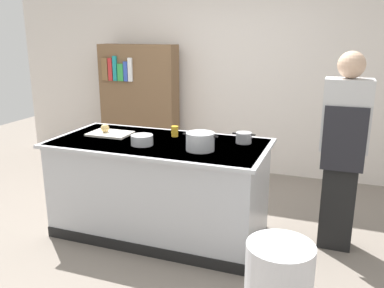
{
  "coord_description": "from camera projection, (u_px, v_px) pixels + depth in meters",
  "views": [
    {
      "loc": [
        1.51,
        -3.24,
        1.87
      ],
      "look_at": [
        0.25,
        0.2,
        0.85
      ],
      "focal_mm": 37.97,
      "sensor_mm": 36.0,
      "label": 1
    }
  ],
  "objects": [
    {
      "name": "trash_bin",
      "position": [
        278.0,
        285.0,
        2.61
      ],
      "size": [
        0.44,
        0.44,
        0.58
      ],
      "primitive_type": "cylinder",
      "color": "silver",
      "rests_on": "ground_plane"
    },
    {
      "name": "bookshelf",
      "position": [
        139.0,
        106.0,
        5.7
      ],
      "size": [
        1.1,
        0.31,
        1.7
      ],
      "color": "brown",
      "rests_on": "ground_plane"
    },
    {
      "name": "juice_cup",
      "position": [
        175.0,
        131.0,
        3.86
      ],
      "size": [
        0.07,
        0.07,
        0.1
      ],
      "primitive_type": "cylinder",
      "color": "yellow",
      "rests_on": "counter_island"
    },
    {
      "name": "person_chef",
      "position": [
        343.0,
        148.0,
        3.43
      ],
      "size": [
        0.38,
        0.25,
        1.72
      ],
      "rotation": [
        0.0,
        0.0,
        1.68
      ],
      "color": "black",
      "rests_on": "ground_plane"
    },
    {
      "name": "mixing_bowl",
      "position": [
        142.0,
        140.0,
        3.57
      ],
      "size": [
        0.2,
        0.2,
        0.09
      ],
      "primitive_type": "cylinder",
      "color": "#B7BABF",
      "rests_on": "counter_island"
    },
    {
      "name": "stock_pot",
      "position": [
        200.0,
        141.0,
        3.41
      ],
      "size": [
        0.31,
        0.24,
        0.15
      ],
      "color": "#B7BABF",
      "rests_on": "counter_island"
    },
    {
      "name": "sauce_pan",
      "position": [
        244.0,
        138.0,
        3.63
      ],
      "size": [
        0.21,
        0.14,
        0.1
      ],
      "color": "#99999E",
      "rests_on": "counter_island"
    },
    {
      "name": "counter_island",
      "position": [
        160.0,
        186.0,
        3.8
      ],
      "size": [
        1.98,
        0.98,
        0.9
      ],
      "color": "#B7BABF",
      "rests_on": "ground_plane"
    },
    {
      "name": "back_wall",
      "position": [
        223.0,
        60.0,
        5.43
      ],
      "size": [
        6.4,
        0.12,
        3.0
      ],
      "primitive_type": "cube",
      "color": "silver",
      "rests_on": "ground_plane"
    },
    {
      "name": "cutting_board",
      "position": [
        110.0,
        134.0,
        3.94
      ],
      "size": [
        0.4,
        0.28,
        0.02
      ],
      "primitive_type": "cube",
      "color": "silver",
      "rests_on": "counter_island"
    },
    {
      "name": "onion",
      "position": [
        105.0,
        128.0,
        3.94
      ],
      "size": [
        0.08,
        0.08,
        0.08
      ],
      "primitive_type": "sphere",
      "color": "tan",
      "rests_on": "cutting_board"
    },
    {
      "name": "ground_plane",
      "position": [
        161.0,
        231.0,
        3.93
      ],
      "size": [
        10.0,
        10.0,
        0.0
      ],
      "primitive_type": "plane",
      "color": "slate"
    }
  ]
}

